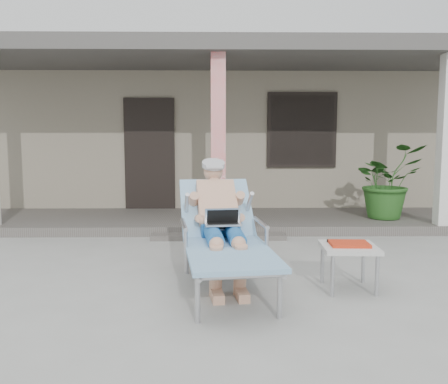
{
  "coord_description": "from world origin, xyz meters",
  "views": [
    {
      "loc": [
        -0.03,
        -5.09,
        1.5
      ],
      "look_at": [
        0.06,
        0.6,
        0.85
      ],
      "focal_mm": 38.0,
      "sensor_mm": 36.0,
      "label": 1
    }
  ],
  "objects": [
    {
      "name": "ground",
      "position": [
        0.0,
        0.0,
        0.0
      ],
      "size": [
        60.0,
        60.0,
        0.0
      ],
      "primitive_type": "plane",
      "color": "#9E9E99",
      "rests_on": "ground"
    },
    {
      "name": "house",
      "position": [
        0.0,
        6.5,
        1.67
      ],
      "size": [
        10.4,
        5.4,
        3.3
      ],
      "color": "gray",
      "rests_on": "ground"
    },
    {
      "name": "porch_deck",
      "position": [
        0.0,
        3.0,
        0.07
      ],
      "size": [
        10.0,
        2.0,
        0.15
      ],
      "primitive_type": "cube",
      "color": "#605B56",
      "rests_on": "ground"
    },
    {
      "name": "porch_overhang",
      "position": [
        0.0,
        2.95,
        2.79
      ],
      "size": [
        10.0,
        2.3,
        2.85
      ],
      "color": "silver",
      "rests_on": "porch_deck"
    },
    {
      "name": "porch_step",
      "position": [
        0.0,
        1.85,
        0.04
      ],
      "size": [
        2.0,
        0.3,
        0.07
      ],
      "primitive_type": "cube",
      "color": "#605B56",
      "rests_on": "ground"
    },
    {
      "name": "lounger",
      "position": [
        0.03,
        -0.3,
        0.84
      ],
      "size": [
        1.03,
        2.15,
        1.36
      ],
      "rotation": [
        0.0,
        0.0,
        0.12
      ],
      "color": "#B7B7BC",
      "rests_on": "ground"
    },
    {
      "name": "side_table",
      "position": [
        1.28,
        -0.53,
        0.4
      ],
      "size": [
        0.56,
        0.56,
        0.48
      ],
      "rotation": [
        0.0,
        0.0,
        -0.05
      ],
      "color": "beige",
      "rests_on": "ground"
    },
    {
      "name": "potted_palm",
      "position": [
        2.84,
        2.8,
        0.78
      ],
      "size": [
        1.34,
        1.23,
        1.25
      ],
      "primitive_type": "imported",
      "rotation": [
        0.0,
        0.0,
        0.26
      ],
      "color": "#26591E",
      "rests_on": "porch_deck"
    }
  ]
}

